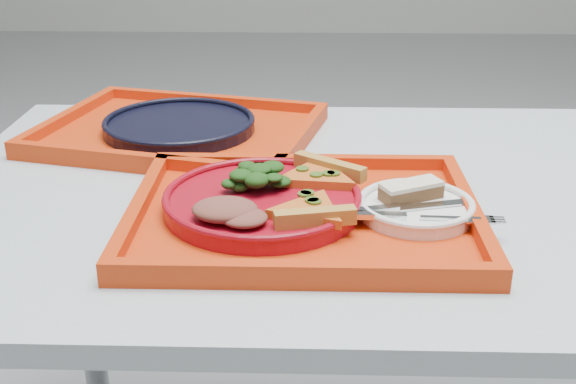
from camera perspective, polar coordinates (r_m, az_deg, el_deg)
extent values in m
cube|color=#9DA7B0|center=(1.09, 15.09, -0.40)|extent=(1.60, 0.80, 0.03)
cylinder|color=gray|center=(1.59, -15.66, -7.79)|extent=(0.05, 0.05, 0.72)
cube|color=#BE2D0A|center=(0.95, 1.27, -2.02)|extent=(0.45, 0.35, 0.01)
cube|color=#BE2D0A|center=(1.27, -8.54, 4.54)|extent=(0.52, 0.45, 0.01)
cylinder|color=maroon|center=(0.95, -2.03, -0.90)|extent=(0.26, 0.26, 0.02)
cylinder|color=white|center=(0.95, 10.05, -1.39)|extent=(0.15, 0.15, 0.01)
cylinder|color=black|center=(1.27, -8.57, 5.14)|extent=(0.26, 0.26, 0.02)
ellipsoid|color=black|center=(0.98, -2.65, 1.57)|extent=(0.08, 0.07, 0.04)
ellipsoid|color=brown|center=(0.89, -5.00, -1.39)|extent=(0.08, 0.07, 0.02)
cube|color=#472D17|center=(0.96, 9.69, -0.04)|extent=(0.09, 0.07, 0.02)
cube|color=beige|center=(0.96, 9.74, 0.59)|extent=(0.09, 0.07, 0.01)
cube|color=silver|center=(0.93, 9.55, -1.13)|extent=(0.18, 0.06, 0.01)
cube|color=silver|center=(0.91, 10.29, -1.94)|extent=(0.19, 0.03, 0.01)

